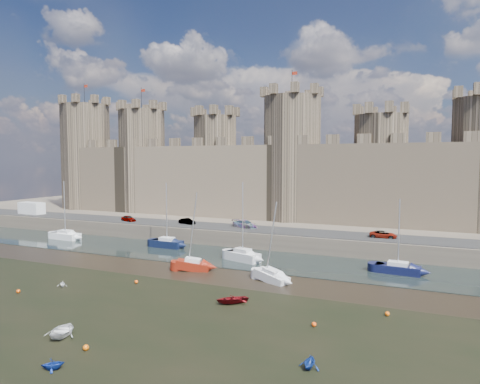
{
  "coord_description": "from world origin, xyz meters",
  "views": [
    {
      "loc": [
        25.13,
        -30.1,
        13.74
      ],
      "look_at": [
        2.66,
        22.0,
        9.47
      ],
      "focal_mm": 32.0,
      "sensor_mm": 36.0,
      "label": 1
    }
  ],
  "objects": [
    {
      "name": "ground",
      "position": [
        0.0,
        0.0,
        0.0
      ],
      "size": [
        160.0,
        160.0,
        0.0
      ],
      "primitive_type": "plane",
      "color": "black",
      "rests_on": "ground"
    },
    {
      "name": "seaweed_patch",
      "position": [
        0.0,
        -6.0,
        0.01
      ],
      "size": [
        70.0,
        34.0,
        0.01
      ],
      "primitive_type": "cube",
      "color": "black",
      "rests_on": "ground"
    },
    {
      "name": "water_channel",
      "position": [
        0.0,
        24.0,
        0.04
      ],
      "size": [
        160.0,
        12.0,
        0.08
      ],
      "primitive_type": "cube",
      "color": "black",
      "rests_on": "ground"
    },
    {
      "name": "quay",
      "position": [
        0.0,
        60.0,
        1.25
      ],
      "size": [
        160.0,
        60.0,
        2.5
      ],
      "primitive_type": "cube",
      "color": "#4C443A",
      "rests_on": "ground"
    },
    {
      "name": "road",
      "position": [
        0.0,
        34.0,
        2.55
      ],
      "size": [
        160.0,
        7.0,
        0.1
      ],
      "primitive_type": "cube",
      "color": "black",
      "rests_on": "quay"
    },
    {
      "name": "castle",
      "position": [
        -0.64,
        48.0,
        11.67
      ],
      "size": [
        108.5,
        11.0,
        29.0
      ],
      "color": "#42382B",
      "rests_on": "quay"
    },
    {
      "name": "car_0",
      "position": [
        -24.25,
        32.92,
        3.06
      ],
      "size": [
        3.55,
        2.37,
        1.12
      ],
      "primitive_type": "imported",
      "rotation": [
        0.0,
        0.0,
        1.22
      ],
      "color": "gray",
      "rests_on": "quay"
    },
    {
      "name": "car_1",
      "position": [
        -12.66,
        34.12,
        3.03
      ],
      "size": [
        3.42,
        2.04,
        1.06
      ],
      "primitive_type": "imported",
      "rotation": [
        0.0,
        0.0,
        1.27
      ],
      "color": "gray",
      "rests_on": "quay"
    },
    {
      "name": "car_2",
      "position": [
        -1.87,
        34.57,
        3.16
      ],
      "size": [
        4.85,
        3.01,
        1.31
      ],
      "primitive_type": "imported",
      "rotation": [
        0.0,
        0.0,
        1.29
      ],
      "color": "gray",
      "rests_on": "quay"
    },
    {
      "name": "car_3",
      "position": [
        19.99,
        33.86,
        3.03
      ],
      "size": [
        3.84,
        1.82,
        1.06
      ],
      "primitive_type": "imported",
      "rotation": [
        0.0,
        0.0,
        1.59
      ],
      "color": "gray",
      "rests_on": "quay"
    },
    {
      "name": "van",
      "position": [
        -49.33,
        33.5,
        3.74
      ],
      "size": [
        5.8,
        2.6,
        2.48
      ],
      "primitive_type": "cube",
      "rotation": [
        0.0,
        0.0,
        -0.06
      ],
      "color": "white",
      "rests_on": "quay"
    },
    {
      "name": "sailboat_0",
      "position": [
        -31.45,
        24.92,
        0.78
      ],
      "size": [
        5.43,
        2.29,
        10.01
      ],
      "rotation": [
        0.0,
        0.0,
        -0.04
      ],
      "color": "white",
      "rests_on": "ground"
    },
    {
      "name": "sailboat_1",
      "position": [
        -11.52,
        26.01,
        0.8
      ],
      "size": [
        5.1,
        2.09,
        10.12
      ],
      "rotation": [
        0.0,
        0.0,
        -0.02
      ],
      "color": "black",
      "rests_on": "ground"
    },
    {
      "name": "sailboat_2",
      "position": [
        2.85,
        22.47,
        0.84
      ],
      "size": [
        5.3,
        3.27,
        10.7
      ],
      "rotation": [
        0.0,
        0.0,
        -0.29
      ],
      "color": "silver",
      "rests_on": "ground"
    },
    {
      "name": "sailboat_3",
      "position": [
        22.56,
        23.98,
        0.72
      ],
      "size": [
        5.3,
        2.44,
        9.02
      ],
      "rotation": [
        0.0,
        0.0,
        -0.09
      ],
      "color": "black",
      "rests_on": "ground"
    },
    {
      "name": "sailboat_4",
      "position": [
        -0.97,
        15.65,
        0.73
      ],
      "size": [
        4.49,
        2.77,
        9.81
      ],
      "rotation": [
        0.0,
        0.0,
        0.29
      ],
      "color": "maroon",
      "rests_on": "ground"
    },
    {
      "name": "sailboat_5",
      "position": [
        9.6,
        14.87,
        0.68
      ],
      "size": [
        4.54,
        3.15,
        9.14
      ],
      "rotation": [
        0.0,
        0.0,
        -0.39
      ],
      "color": "silver",
      "rests_on": "ground"
    },
    {
      "name": "dinghy_1",
      "position": [
        3.16,
        -10.14,
        0.39
      ],
      "size": [
        1.93,
        1.84,
        0.79
      ],
      "primitive_type": "imported",
      "rotation": [
        1.57,
        0.0,
        2.06
      ],
      "color": "navy",
      "rests_on": "ground"
    },
    {
      "name": "dinghy_2",
      "position": [
        -0.58,
        -5.59,
        0.32
      ],
      "size": [
        3.35,
        3.78,
        0.65
      ],
      "primitive_type": "imported",
      "rotation": [
        1.57,
        0.0,
        3.58
      ],
      "color": "silver",
      "rests_on": "ground"
    },
    {
      "name": "dinghy_3",
      "position": [
        -10.49,
        3.91,
        0.31
      ],
      "size": [
        1.57,
        1.55,
        0.63
      ],
      "primitive_type": "imported",
      "rotation": [
        1.57,
        0.0,
        0.89
      ],
      "color": "silver",
      "rests_on": "ground"
    },
    {
      "name": "dinghy_4",
      "position": [
        8.53,
        6.39,
        0.33
      ],
      "size": [
        3.85,
        3.85,
        0.66
      ],
      "primitive_type": "imported",
      "rotation": [
        1.57,
        0.0,
        5.5
      ],
      "color": "maroon",
      "rests_on": "ground"
    },
    {
      "name": "dinghy_5",
      "position": [
        18.56,
        -3.25,
        0.42
      ],
      "size": [
        1.42,
        1.63,
        0.84
      ],
      "primitive_type": "imported",
      "rotation": [
        1.57,
        0.0,
        -0.02
      ],
      "color": "navy",
      "rests_on": "ground"
    },
    {
      "name": "buoy_1",
      "position": [
        -3.94,
        8.15,
        0.2
      ],
      "size": [
        0.4,
        0.4,
        0.4
      ],
      "primitive_type": "sphere",
      "color": "#FD510B",
      "rests_on": "ground"
    },
    {
      "name": "buoy_2",
      "position": [
        3.07,
        -7.07,
        0.23
      ],
      "size": [
        0.45,
        0.45,
        0.45
      ],
      "primitive_type": "sphere",
      "color": "#DD5D09",
      "rests_on": "ground"
    },
    {
      "name": "buoy_3",
      "position": [
        22.51,
        8.76,
        0.21
      ],
      "size": [
        0.42,
        0.42,
        0.42
      ],
      "primitive_type": "sphere",
      "color": "#FF620B",
      "rests_on": "ground"
    },
    {
      "name": "buoy_4",
      "position": [
        -13.02,
        0.5,
        0.2
      ],
      "size": [
        0.4,
        0.4,
        0.4
      ],
      "primitive_type": "sphere",
      "color": "#E24C0A",
      "rests_on": "ground"
    },
    {
      "name": "buoy_5",
      "position": [
        17.15,
        3.83,
        0.2
      ],
      "size": [
        0.4,
        0.4,
        0.4
      ],
      "primitive_type": "sphere",
      "color": "#FF4A0B",
      "rests_on": "ground"
    }
  ]
}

